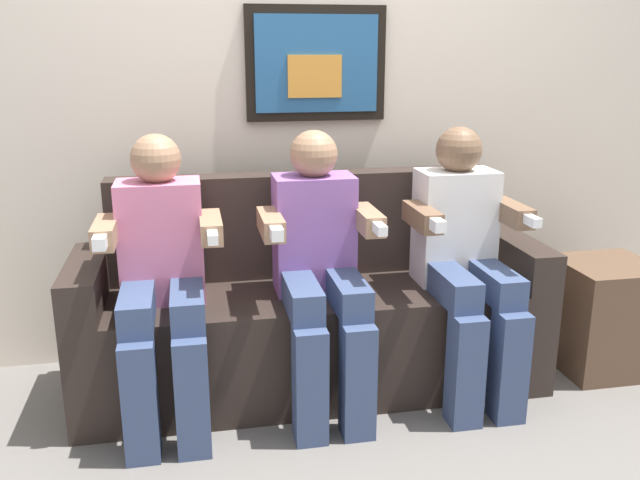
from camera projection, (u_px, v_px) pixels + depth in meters
name	position (u px, v px, depth m)	size (l,w,h in m)	color
ground_plane	(327.00, 420.00, 2.67)	(5.66, 5.66, 0.00)	#66605B
back_wall_assembly	(294.00, 75.00, 3.03)	(4.35, 0.10, 2.60)	beige
couch	(312.00, 316.00, 2.89)	(1.95, 0.58, 0.90)	#2D231E
person_on_left	(162.00, 272.00, 2.54)	(0.46, 0.56, 1.11)	pink
person_in_middle	(320.00, 262.00, 2.65)	(0.46, 0.56, 1.11)	#8C59A5
person_on_right	(465.00, 254.00, 2.76)	(0.46, 0.56, 1.11)	white
side_table_right	(604.00, 316.00, 3.05)	(0.40, 0.40, 0.50)	brown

